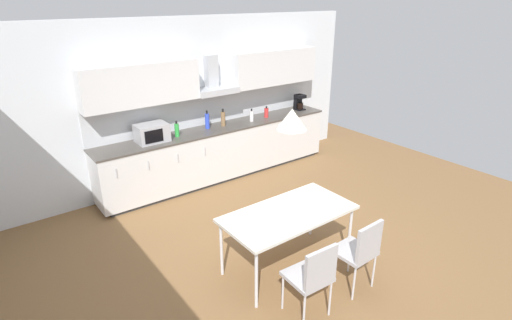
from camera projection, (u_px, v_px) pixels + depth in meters
The scene contains 16 objects.
ground_plane at pixel (281, 255), 5.07m from camera, with size 9.27×8.27×0.02m, color brown.
wall_back at pixel (174, 104), 6.61m from camera, with size 7.42×0.10×2.75m, color silver.
kitchen_counter at pixel (221, 152), 7.07m from camera, with size 4.38×0.62×0.93m.
backsplash_tile at pixel (211, 108), 7.00m from camera, with size 4.36×0.02×0.53m, color silver.
upper_wall_cabinets at pixel (214, 75), 6.65m from camera, with size 4.36×0.40×0.63m.
microwave at pixel (152, 133), 6.15m from camera, with size 0.48×0.35×0.28m.
coffee_maker at pixel (299, 102), 7.89m from camera, with size 0.18×0.19×0.30m.
bottle_green at pixel (177, 130), 6.39m from camera, with size 0.07×0.07×0.26m.
bottle_blue at pixel (207, 121), 6.77m from camera, with size 0.08×0.08×0.31m.
bottle_red at pixel (266, 113), 7.41m from camera, with size 0.08×0.08×0.21m.
bottle_white at pixel (252, 116), 7.17m from camera, with size 0.07×0.07×0.23m.
bottle_brown at pixel (223, 119), 6.90m from camera, with size 0.08×0.08×0.30m.
dining_table at pixel (288, 216), 4.59m from camera, with size 1.55×0.79×0.74m.
chair_near_left at pixel (313, 274), 3.88m from camera, with size 0.42×0.42×0.87m.
chair_near_right at pixel (360, 248), 4.27m from camera, with size 0.41×0.41×0.87m.
pendant_lamp at pixel (292, 119), 4.14m from camera, with size 0.32×0.32×0.22m, color silver.
Camera 1 is at (-2.79, -3.18, 3.04)m, focal length 28.00 mm.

